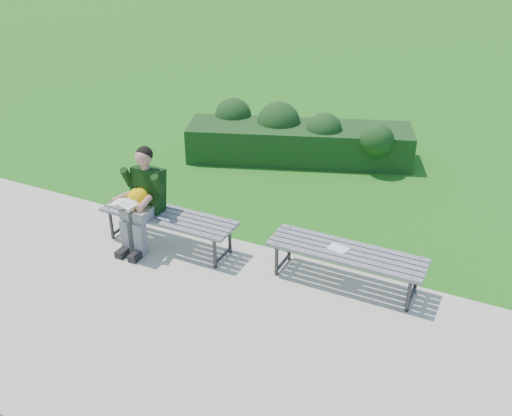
# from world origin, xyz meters

# --- Properties ---
(ground) EXTENTS (80.00, 80.00, 0.00)m
(ground) POSITION_xyz_m (0.00, 0.00, 0.00)
(ground) COLOR #307E26
(ground) RESTS_ON ground
(walkway) EXTENTS (30.00, 3.50, 0.02)m
(walkway) POSITION_xyz_m (0.00, -1.75, 0.01)
(walkway) COLOR #C0B19F
(walkway) RESTS_ON ground
(hedge) EXTENTS (3.90, 2.19, 0.95)m
(hedge) POSITION_xyz_m (-0.28, 2.92, 0.39)
(hedge) COLOR #14360C
(hedge) RESTS_ON ground
(bench_left) EXTENTS (1.80, 0.50, 0.46)m
(bench_left) POSITION_xyz_m (-0.60, -0.51, 0.42)
(bench_left) COLOR gray
(bench_left) RESTS_ON walkway
(bench_right) EXTENTS (1.80, 0.50, 0.46)m
(bench_right) POSITION_xyz_m (1.70, -0.32, 0.42)
(bench_right) COLOR gray
(bench_right) RESTS_ON walkway
(seated_boy) EXTENTS (0.56, 0.76, 1.31)m
(seated_boy) POSITION_xyz_m (-0.90, -0.61, 0.71)
(seated_boy) COLOR slate
(seated_boy) RESTS_ON walkway
(paper_sheet) EXTENTS (0.25, 0.20, 0.01)m
(paper_sheet) POSITION_xyz_m (1.60, -0.32, 0.47)
(paper_sheet) COLOR white
(paper_sheet) RESTS_ON bench_right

